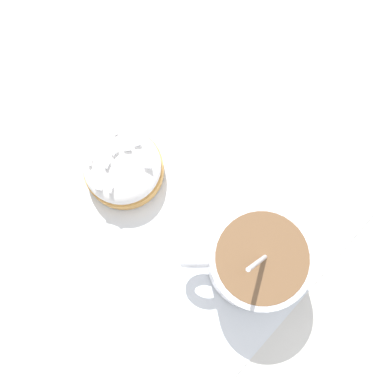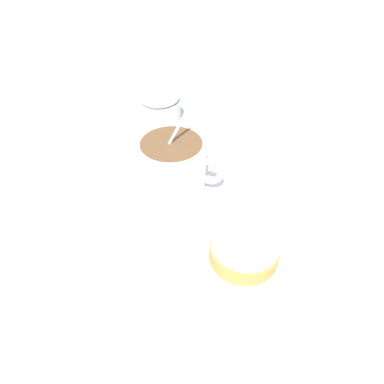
# 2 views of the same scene
# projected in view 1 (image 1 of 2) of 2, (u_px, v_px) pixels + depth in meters

# --- Properties ---
(ground_plane) EXTENTS (3.00, 3.00, 0.00)m
(ground_plane) POSITION_uv_depth(u_px,v_px,m) (195.00, 213.00, 0.53)
(ground_plane) COLOR silver
(paper_napkin) EXTENTS (0.27, 0.28, 0.00)m
(paper_napkin) POSITION_uv_depth(u_px,v_px,m) (195.00, 213.00, 0.53)
(paper_napkin) COLOR white
(paper_napkin) RESTS_ON ground_plane
(coffee_cup) EXTENTS (0.10, 0.10, 0.11)m
(coffee_cup) POSITION_uv_depth(u_px,v_px,m) (256.00, 261.00, 0.48)
(coffee_cup) COLOR white
(coffee_cup) RESTS_ON paper_napkin
(frosted_pastry) EXTENTS (0.08, 0.08, 0.04)m
(frosted_pastry) POSITION_uv_depth(u_px,v_px,m) (123.00, 167.00, 0.52)
(frosted_pastry) COLOR #D19347
(frosted_pastry) RESTS_ON paper_napkin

